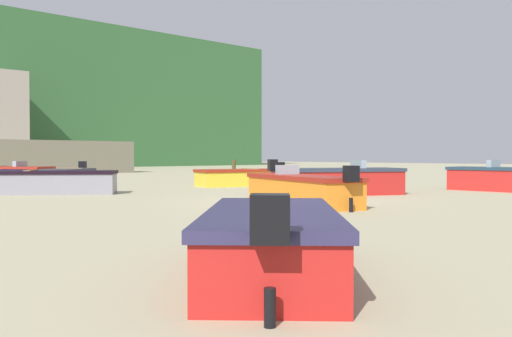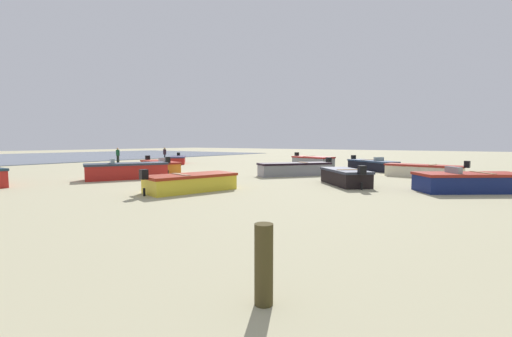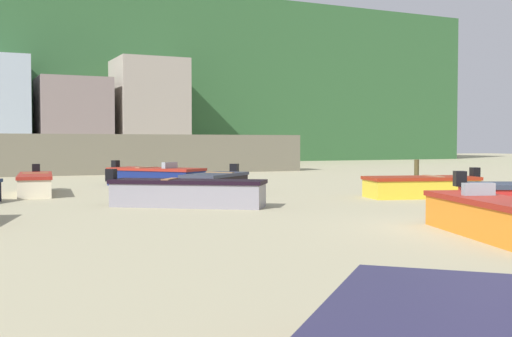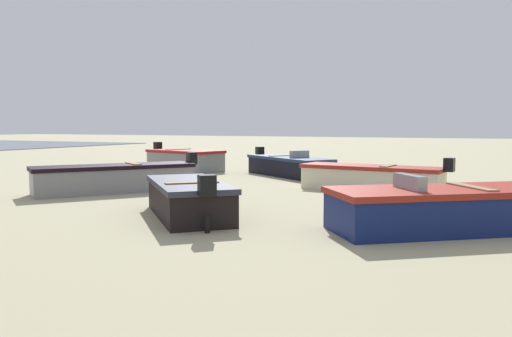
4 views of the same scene
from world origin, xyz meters
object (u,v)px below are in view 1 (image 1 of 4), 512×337
object	(u,v)px
boat_grey_2	(47,182)
boat_red_3	(271,242)
mooring_post_near_water	(234,168)
boat_yellow_10	(241,177)
boat_navy_7	(6,174)
boat_red_0	(338,181)
boat_orange_5	(301,189)
boat_black_9	(67,177)

from	to	relation	value
boat_grey_2	boat_red_3	distance (m)	15.94
boat_red_3	mooring_post_near_water	size ratio (longest dim) A/B	3.33
boat_red_3	boat_yellow_10	size ratio (longest dim) A/B	0.84
boat_navy_7	mooring_post_near_water	xyz separation A→B (m)	(13.80, -1.71, 0.12)
boat_red_0	boat_red_3	bearing A→B (deg)	-27.45
mooring_post_near_water	boat_navy_7	bearing A→B (deg)	172.93
boat_navy_7	boat_yellow_10	size ratio (longest dim) A/B	1.05
boat_navy_7	mooring_post_near_water	distance (m)	13.91
boat_red_3	boat_navy_7	world-z (taller)	boat_navy_7
boat_orange_5	boat_yellow_10	bearing A→B (deg)	77.10
boat_navy_7	mooring_post_near_water	world-z (taller)	boat_navy_7
boat_black_9	boat_red_0	bearing A→B (deg)	158.77
boat_black_9	boat_yellow_10	size ratio (longest dim) A/B	0.80
mooring_post_near_water	boat_yellow_10	bearing A→B (deg)	-128.32
boat_black_9	mooring_post_near_water	xyz separation A→B (m)	(12.94, 3.69, 0.14)
boat_black_9	boat_orange_5	bearing A→B (deg)	140.63
boat_orange_5	boat_grey_2	bearing A→B (deg)	130.24
boat_grey_2	boat_red_3	bearing A→B (deg)	22.60
boat_red_3	boat_black_9	size ratio (longest dim) A/B	1.04
boat_red_0	boat_navy_7	bearing A→B (deg)	-135.35
boat_grey_2	boat_black_9	size ratio (longest dim) A/B	1.33
boat_black_9	mooring_post_near_water	distance (m)	13.45
boat_orange_5	boat_red_3	bearing A→B (deg)	-120.96
boat_black_9	mooring_post_near_water	bearing A→B (deg)	-117.86
boat_grey_2	boat_red_0	bearing A→B (deg)	81.82
boat_red_3	mooring_post_near_water	xyz separation A→B (m)	(19.26, 23.64, 0.16)
boat_orange_5	mooring_post_near_water	bearing A→B (deg)	73.16
boat_grey_2	boat_red_3	world-z (taller)	boat_grey_2
boat_grey_2	boat_navy_7	size ratio (longest dim) A/B	1.01
boat_black_9	boat_grey_2	bearing A→B (deg)	104.84
boat_red_3	boat_orange_5	bearing A→B (deg)	85.32
boat_red_0	boat_black_9	bearing A→B (deg)	-131.31
boat_grey_2	boat_yellow_10	xyz separation A→B (m)	(8.88, -0.43, -0.04)
boat_orange_5	boat_red_0	bearing A→B (deg)	43.03
boat_red_0	boat_grey_2	distance (m)	10.50
boat_orange_5	boat_black_9	world-z (taller)	boat_orange_5
boat_grey_2	boat_navy_7	world-z (taller)	boat_grey_2
boat_red_0	boat_yellow_10	size ratio (longest dim) A/B	1.10
boat_red_3	boat_orange_5	world-z (taller)	boat_orange_5
boat_grey_2	mooring_post_near_water	distance (m)	17.62
boat_orange_5	mooring_post_near_water	size ratio (longest dim) A/B	4.60
boat_red_3	boat_navy_7	bearing A→B (deg)	121.96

